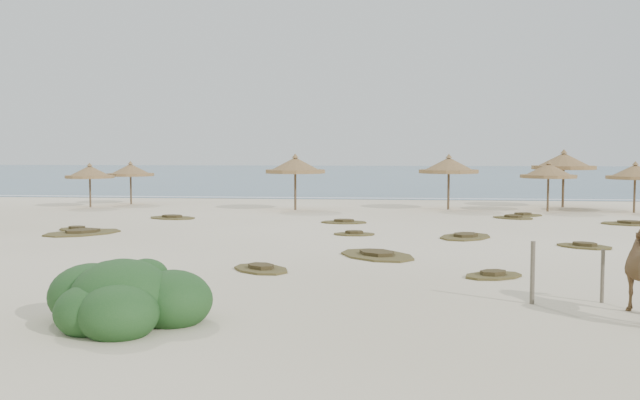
{
  "coord_description": "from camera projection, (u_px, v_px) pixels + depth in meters",
  "views": [
    {
      "loc": [
        1.43,
        -20.51,
        3.15
      ],
      "look_at": [
        -1.26,
        5.0,
        1.36
      ],
      "focal_mm": 40.0,
      "sensor_mm": 36.0,
      "label": 1
    }
  ],
  "objects": [
    {
      "name": "fence_post_near",
      "position": [
        533.0,
        273.0,
        14.58
      ],
      "size": [
        0.12,
        0.12,
        1.3
      ],
      "primitive_type": "cylinder",
      "rotation": [
        0.0,
        0.0,
        -0.23
      ],
      "color": "#695F4F",
      "rests_on": "ground"
    },
    {
      "name": "scrub_5",
      "position": [
        630.0,
        223.0,
        30.24
      ],
      "size": [
        2.7,
        2.1,
        0.16
      ],
      "rotation": [
        0.0,
        0.0,
        2.89
      ],
      "color": "brown",
      "rests_on": "ground"
    },
    {
      "name": "ocean",
      "position": [
        384.0,
        174.0,
        95.13
      ],
      "size": [
        200.0,
        100.0,
        0.01
      ],
      "primitive_type": "cube",
      "color": "#24506C",
      "rests_on": "ground"
    },
    {
      "name": "scrub_6",
      "position": [
        172.0,
        217.0,
        32.95
      ],
      "size": [
        2.68,
        2.18,
        0.16
      ],
      "rotation": [
        0.0,
        0.0,
        2.81
      ],
      "color": "brown",
      "rests_on": "ground"
    },
    {
      "name": "scrub_1",
      "position": [
        83.0,
        232.0,
        26.94
      ],
      "size": [
        3.45,
        3.65,
        0.16
      ],
      "rotation": [
        0.0,
        0.0,
        0.91
      ],
      "color": "brown",
      "rests_on": "ground"
    },
    {
      "name": "scrub_10",
      "position": [
        513.0,
        217.0,
        32.94
      ],
      "size": [
        2.3,
        2.1,
        0.16
      ],
      "rotation": [
        0.0,
        0.0,
        2.56
      ],
      "color": "brown",
      "rests_on": "ground"
    },
    {
      "name": "palapa_2",
      "position": [
        295.0,
        166.0,
        37.51
      ],
      "size": [
        3.67,
        3.67,
        2.98
      ],
      "rotation": [
        0.0,
        0.0,
        0.17
      ],
      "color": "#4E3B28",
      "rests_on": "ground"
    },
    {
      "name": "scrub_8",
      "position": [
        77.0,
        229.0,
        28.1
      ],
      "size": [
        1.99,
        1.69,
        0.16
      ],
      "rotation": [
        0.0,
        0.0,
        2.72
      ],
      "color": "brown",
      "rests_on": "ground"
    },
    {
      "name": "scrub_4",
      "position": [
        584.0,
        246.0,
        23.14
      ],
      "size": [
        2.17,
        2.04,
        0.16
      ],
      "rotation": [
        0.0,
        0.0,
        2.5
      ],
      "color": "brown",
      "rests_on": "ground"
    },
    {
      "name": "palapa_4",
      "position": [
        548.0,
        172.0,
        36.55
      ],
      "size": [
        3.1,
        3.1,
        2.66
      ],
      "rotation": [
        0.0,
        0.0,
        0.1
      ],
      "color": "#4E3B28",
      "rests_on": "ground"
    },
    {
      "name": "scrub_9",
      "position": [
        377.0,
        255.0,
        21.18
      ],
      "size": [
        3.14,
        3.37,
        0.16
      ],
      "rotation": [
        0.0,
        0.0,
        2.19
      ],
      "color": "brown",
      "rests_on": "ground"
    },
    {
      "name": "palapa_5",
      "position": [
        564.0,
        162.0,
        39.29
      ],
      "size": [
        4.55,
        4.55,
        3.22
      ],
      "rotation": [
        0.0,
        0.0,
        0.42
      ],
      "color": "#4E3B28",
      "rests_on": "ground"
    },
    {
      "name": "foam_line",
      "position": [
        373.0,
        199.0,
        46.51
      ],
      "size": [
        70.0,
        0.6,
        0.01
      ],
      "primitive_type": "cube",
      "color": "silver",
      "rests_on": "ground"
    },
    {
      "name": "bush",
      "position": [
        124.0,
        300.0,
        12.85
      ],
      "size": [
        3.1,
        2.73,
        1.39
      ],
      "rotation": [
        0.0,
        0.0,
        0.04
      ],
      "color": "#294F22",
      "rests_on": "ground"
    },
    {
      "name": "ground",
      "position": [
        345.0,
        259.0,
        20.72
      ],
      "size": [
        160.0,
        160.0,
        0.0
      ],
      "primitive_type": "plane",
      "color": "#F4E6C8",
      "rests_on": "ground"
    },
    {
      "name": "scrub_13",
      "position": [
        344.0,
        222.0,
        30.92
      ],
      "size": [
        2.02,
        1.33,
        0.16
      ],
      "rotation": [
        0.0,
        0.0,
        3.13
      ],
      "color": "brown",
      "rests_on": "ground"
    },
    {
      "name": "scrub_2",
      "position": [
        354.0,
        234.0,
        26.54
      ],
      "size": [
        1.59,
        1.07,
        0.16
      ],
      "rotation": [
        0.0,
        0.0,
        0.04
      ],
      "color": "brown",
      "rests_on": "ground"
    },
    {
      "name": "palapa_3",
      "position": [
        449.0,
        166.0,
        37.75
      ],
      "size": [
        3.62,
        3.62,
        2.97
      ],
      "rotation": [
        0.0,
        0.0,
        -0.15
      ],
      "color": "#4E3B28",
      "rests_on": "ground"
    },
    {
      "name": "scrub_3",
      "position": [
        465.0,
        236.0,
        25.7
      ],
      "size": [
        2.63,
        3.0,
        0.16
      ],
      "rotation": [
        0.0,
        0.0,
        1.08
      ],
      "color": "brown",
      "rests_on": "ground"
    },
    {
      "name": "fence_post_far",
      "position": [
        602.0,
        276.0,
        14.71
      ],
      "size": [
        0.1,
        0.1,
        1.11
      ],
      "primitive_type": "cylinder",
      "rotation": [
        0.0,
        0.0,
        0.37
      ],
      "color": "#695F4F",
      "rests_on": "ground"
    },
    {
      "name": "palapa_6",
      "position": [
        635.0,
        173.0,
        35.79
      ],
      "size": [
        3.71,
        3.71,
        2.62
      ],
      "rotation": [
        0.0,
        0.0,
        0.43
      ],
      "color": "#4E3B28",
      "rests_on": "ground"
    },
    {
      "name": "scrub_11",
      "position": [
        261.0,
        268.0,
        18.72
      ],
      "size": [
        2.17,
        2.23,
        0.16
      ],
      "rotation": [
        0.0,
        0.0,
        2.29
      ],
      "color": "brown",
      "rests_on": "ground"
    },
    {
      "name": "palapa_0",
      "position": [
        90.0,
        173.0,
        39.31
      ],
      "size": [
        2.97,
        2.97,
        2.47
      ],
      "rotation": [
        0.0,
        0.0,
        0.13
      ],
      "color": "#4E3B28",
      "rests_on": "ground"
    },
    {
      "name": "scrub_7",
      "position": [
        523.0,
        215.0,
        34.18
      ],
      "size": [
        2.34,
        2.01,
        0.16
      ],
      "rotation": [
        0.0,
        0.0,
        0.45
      ],
      "color": "brown",
      "rests_on": "ground"
    },
    {
      "name": "palapa_1",
      "position": [
        131.0,
        171.0,
        41.57
      ],
      "size": [
        3.11,
        3.11,
        2.53
      ],
      "rotation": [
        0.0,
        0.0,
        0.17
      ],
      "color": "#4E3B28",
      "rests_on": "ground"
    },
    {
      "name": "scrub_12",
      "position": [
        493.0,
        275.0,
        17.73
      ],
      "size": [
        1.91,
        1.73,
        0.16
      ],
      "rotation": [
        0.0,
        0.0,
        0.56
      ],
      "color": "brown",
      "rests_on": "ground"
    }
  ]
}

